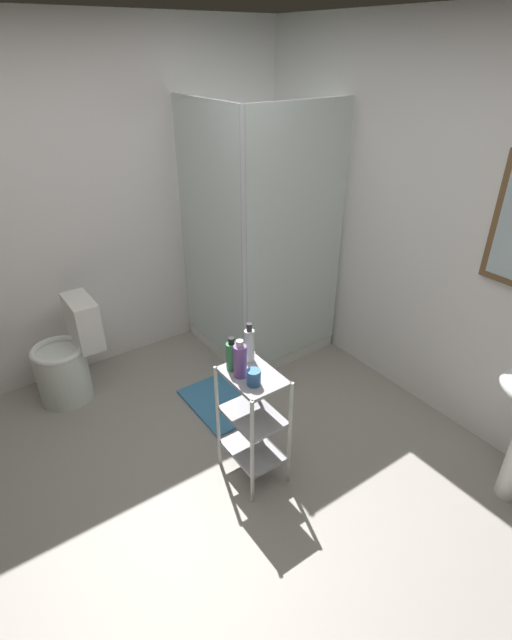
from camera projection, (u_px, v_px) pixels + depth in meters
name	position (u px, v px, depth m)	size (l,w,h in m)	color
ground_plane	(206.00, 512.00, 2.73)	(4.20, 4.20, 0.02)	#9C958C
wall_back	(451.00, 236.00, 3.01)	(4.20, 0.14, 2.50)	white
wall_left	(66.00, 214.00, 3.41)	(0.10, 4.20, 2.50)	white
shower_stall	(257.00, 300.00, 3.96)	(0.92, 0.92, 2.00)	white
toilet	(68.00, 360.00, 3.47)	(0.37, 0.49, 0.76)	white
storage_cart	(253.00, 417.00, 2.76)	(0.38, 0.28, 0.74)	silver
lotion_bottle_white	(249.00, 345.00, 2.67)	(0.06, 0.06, 0.24)	white
body_wash_bottle_green	(232.00, 355.00, 2.61)	(0.06, 0.06, 0.20)	#378952
conditioner_bottle_purple	(240.00, 360.00, 2.55)	(0.07, 0.07, 0.22)	#8353A6
rinse_cup	(254.00, 377.00, 2.51)	(0.08, 0.08, 0.09)	#3870B2
bath_mat	(220.00, 402.00, 3.53)	(0.60, 0.40, 0.02)	teal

